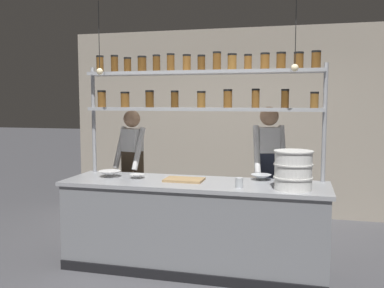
# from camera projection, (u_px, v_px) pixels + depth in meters

# --- Properties ---
(ground_plane) EXTENTS (40.00, 40.00, 0.00)m
(ground_plane) POSITION_uv_depth(u_px,v_px,m) (194.00, 268.00, 4.48)
(ground_plane) COLOR #4C4C51
(back_wall) EXTENTS (5.13, 0.12, 2.84)m
(back_wall) POSITION_uv_depth(u_px,v_px,m) (231.00, 122.00, 6.63)
(back_wall) COLOR #9E9384
(back_wall) RESTS_ON ground_plane
(prep_counter) EXTENTS (2.73, 0.76, 0.92)m
(prep_counter) POSITION_uv_depth(u_px,v_px,m) (194.00, 225.00, 4.43)
(prep_counter) COLOR gray
(prep_counter) RESTS_ON ground_plane
(spice_shelf_unit) EXTENTS (2.61, 0.28, 2.27)m
(spice_shelf_unit) POSITION_uv_depth(u_px,v_px,m) (201.00, 92.00, 4.62)
(spice_shelf_unit) COLOR #999BA0
(spice_shelf_unit) RESTS_ON ground_plane
(chef_left) EXTENTS (0.41, 0.34, 1.63)m
(chef_left) POSITION_uv_depth(u_px,v_px,m) (132.00, 166.00, 5.31)
(chef_left) COLOR black
(chef_left) RESTS_ON ground_plane
(chef_center) EXTENTS (0.41, 0.34, 1.68)m
(chef_center) POSITION_uv_depth(u_px,v_px,m) (268.00, 169.00, 4.87)
(chef_center) COLOR black
(chef_center) RESTS_ON ground_plane
(container_stack) EXTENTS (0.37, 0.37, 0.37)m
(container_stack) POSITION_uv_depth(u_px,v_px,m) (293.00, 170.00, 3.99)
(container_stack) COLOR white
(container_stack) RESTS_ON prep_counter
(cutting_board) EXTENTS (0.40, 0.26, 0.02)m
(cutting_board) POSITION_uv_depth(u_px,v_px,m) (184.00, 180.00, 4.44)
(cutting_board) COLOR #A88456
(cutting_board) RESTS_ON prep_counter
(prep_bowl_near_left) EXTENTS (0.22, 0.22, 0.06)m
(prep_bowl_near_left) POSITION_uv_depth(u_px,v_px,m) (261.00, 177.00, 4.48)
(prep_bowl_near_left) COLOR silver
(prep_bowl_near_left) RESTS_ON prep_counter
(prep_bowl_center_front) EXTENTS (0.24, 0.24, 0.07)m
(prep_bowl_center_front) POSITION_uv_depth(u_px,v_px,m) (110.00, 174.00, 4.68)
(prep_bowl_center_front) COLOR white
(prep_bowl_center_front) RESTS_ON prep_counter
(prep_bowl_center_back) EXTENTS (0.16, 0.16, 0.04)m
(prep_bowl_center_back) POSITION_uv_depth(u_px,v_px,m) (137.00, 176.00, 4.59)
(prep_bowl_center_back) COLOR white
(prep_bowl_center_back) RESTS_ON prep_counter
(serving_cup_front) EXTENTS (0.08, 0.08, 0.10)m
(serving_cup_front) POSITION_uv_depth(u_px,v_px,m) (239.00, 183.00, 4.09)
(serving_cup_front) COLOR #B2B7BC
(serving_cup_front) RESTS_ON prep_counter
(pendant_light_row) EXTENTS (2.08, 0.07, 0.77)m
(pendant_light_row) POSITION_uv_depth(u_px,v_px,m) (192.00, 65.00, 4.28)
(pendant_light_row) COLOR black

